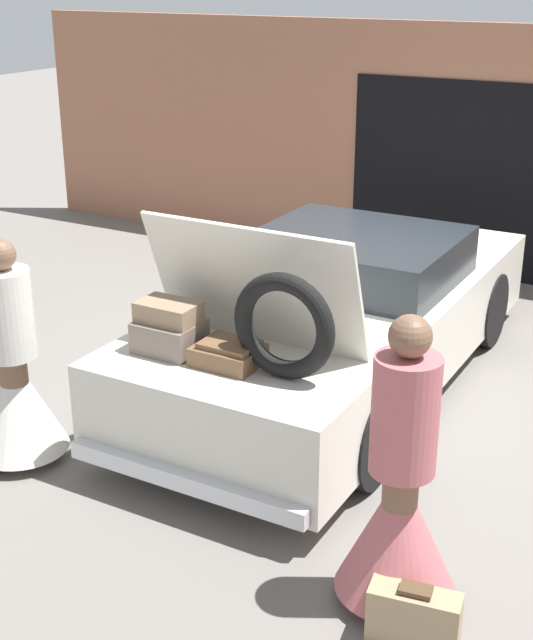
{
  "coord_description": "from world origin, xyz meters",
  "views": [
    {
      "loc": [
        2.87,
        -6.39,
        3.33
      ],
      "look_at": [
        0.0,
        -1.28,
        1.01
      ],
      "focal_mm": 50.0,
      "sensor_mm": 36.0,
      "label": 1
    }
  ],
  "objects_px": {
    "person_left": "(15,384)",
    "person_right": "(399,506)",
    "suitcase_beside_right_person": "(414,617)",
    "car": "(340,318)"
  },
  "relations": [
    {
      "from": "person_left",
      "to": "person_right",
      "type": "relative_size",
      "value": 0.96
    },
    {
      "from": "person_right",
      "to": "suitcase_beside_right_person",
      "type": "bearing_deg",
      "value": -146.92
    },
    {
      "from": "person_left",
      "to": "person_right",
      "type": "height_order",
      "value": "person_right"
    },
    {
      "from": "person_left",
      "to": "suitcase_beside_right_person",
      "type": "distance_m",
      "value": 3.24
    },
    {
      "from": "person_left",
      "to": "car",
      "type": "bearing_deg",
      "value": 149.77
    },
    {
      "from": "person_right",
      "to": "suitcase_beside_right_person",
      "type": "relative_size",
      "value": 3.42
    },
    {
      "from": "person_left",
      "to": "person_right",
      "type": "distance_m",
      "value": 2.97
    },
    {
      "from": "person_left",
      "to": "person_right",
      "type": "bearing_deg",
      "value": 89.94
    },
    {
      "from": "person_left",
      "to": "suitcase_beside_right_person",
      "type": "xyz_separation_m",
      "value": [
        3.18,
        -0.43,
        -0.42
      ]
    },
    {
      "from": "car",
      "to": "person_right",
      "type": "relative_size",
      "value": 2.74
    }
  ]
}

